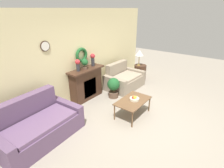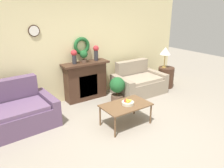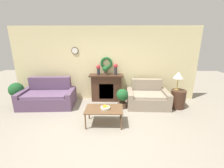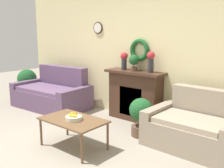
{
  "view_description": "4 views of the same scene",
  "coord_description": "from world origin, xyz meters",
  "px_view_note": "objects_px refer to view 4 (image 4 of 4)",
  "views": [
    {
      "loc": [
        -3.46,
        -1.52,
        2.69
      ],
      "look_at": [
        0.01,
        1.12,
        0.79
      ],
      "focal_mm": 28.0,
      "sensor_mm": 36.0,
      "label": 1
    },
    {
      "loc": [
        -2.43,
        -2.7,
        2.37
      ],
      "look_at": [
        0.26,
        1.22,
        0.66
      ],
      "focal_mm": 35.0,
      "sensor_mm": 36.0,
      "label": 2
    },
    {
      "loc": [
        0.39,
        -3.14,
        2.22
      ],
      "look_at": [
        0.3,
        1.26,
        0.92
      ],
      "focal_mm": 24.0,
      "sensor_mm": 36.0,
      "label": 3
    },
    {
      "loc": [
        2.97,
        -2.05,
        1.76
      ],
      "look_at": [
        0.21,
        1.28,
        0.9
      ],
      "focal_mm": 42.0,
      "sensor_mm": 36.0,
      "label": 4
    }
  ],
  "objects_px": {
    "coffee_table": "(73,122)",
    "fruit_bowl": "(73,117)",
    "couch_left": "(53,94)",
    "vase_on_mantel_left": "(124,59)",
    "fireplace": "(135,95)",
    "vase_on_mantel_right": "(151,60)",
    "potted_plant_on_mantel": "(134,61)",
    "potted_plant_floor_by_loveseat": "(141,115)",
    "potted_plant_floor_by_couch": "(27,81)",
    "loveseat_right": "(195,128)"
  },
  "relations": [
    {
      "from": "fruit_bowl",
      "to": "vase_on_mantel_left",
      "type": "relative_size",
      "value": 0.71
    },
    {
      "from": "couch_left",
      "to": "potted_plant_on_mantel",
      "type": "xyz_separation_m",
      "value": [
        1.99,
        0.48,
        0.88
      ]
    },
    {
      "from": "fireplace",
      "to": "coffee_table",
      "type": "height_order",
      "value": "fireplace"
    },
    {
      "from": "couch_left",
      "to": "vase_on_mantel_left",
      "type": "xyz_separation_m",
      "value": [
        1.73,
        0.5,
        0.89
      ]
    },
    {
      "from": "loveseat_right",
      "to": "vase_on_mantel_right",
      "type": "bearing_deg",
      "value": 158.58
    },
    {
      "from": "vase_on_mantel_left",
      "to": "vase_on_mantel_right",
      "type": "xyz_separation_m",
      "value": [
        0.63,
        0.0,
        0.03
      ]
    },
    {
      "from": "fruit_bowl",
      "to": "potted_plant_floor_by_couch",
      "type": "xyz_separation_m",
      "value": [
        -3.19,
        1.26,
        -0.01
      ]
    },
    {
      "from": "vase_on_mantel_right",
      "to": "potted_plant_floor_by_loveseat",
      "type": "bearing_deg",
      "value": -70.61
    },
    {
      "from": "couch_left",
      "to": "potted_plant_on_mantel",
      "type": "distance_m",
      "value": 2.22
    },
    {
      "from": "coffee_table",
      "to": "vase_on_mantel_right",
      "type": "xyz_separation_m",
      "value": [
        0.31,
        1.69,
        0.82
      ]
    },
    {
      "from": "fireplace",
      "to": "vase_on_mantel_right",
      "type": "relative_size",
      "value": 3.11
    },
    {
      "from": "vase_on_mantel_right",
      "to": "potted_plant_floor_by_couch",
      "type": "bearing_deg",
      "value": -172.6
    },
    {
      "from": "potted_plant_on_mantel",
      "to": "vase_on_mantel_left",
      "type": "bearing_deg",
      "value": 175.55
    },
    {
      "from": "potted_plant_on_mantel",
      "to": "potted_plant_floor_by_couch",
      "type": "xyz_separation_m",
      "value": [
        -3.1,
        -0.43,
        -0.7
      ]
    },
    {
      "from": "potted_plant_floor_by_couch",
      "to": "potted_plant_on_mantel",
      "type": "bearing_deg",
      "value": 7.91
    },
    {
      "from": "vase_on_mantel_left",
      "to": "potted_plant_floor_by_loveseat",
      "type": "xyz_separation_m",
      "value": [
        0.85,
        -0.65,
        -0.83
      ]
    },
    {
      "from": "fruit_bowl",
      "to": "potted_plant_floor_by_couch",
      "type": "bearing_deg",
      "value": 158.42
    },
    {
      "from": "potted_plant_floor_by_loveseat",
      "to": "loveseat_right",
      "type": "bearing_deg",
      "value": 11.84
    },
    {
      "from": "fireplace",
      "to": "vase_on_mantel_left",
      "type": "xyz_separation_m",
      "value": [
        -0.29,
        0.01,
        0.7
      ]
    },
    {
      "from": "potted_plant_on_mantel",
      "to": "potted_plant_floor_by_loveseat",
      "type": "bearing_deg",
      "value": -46.33
    },
    {
      "from": "fruit_bowl",
      "to": "potted_plant_on_mantel",
      "type": "bearing_deg",
      "value": 93.0
    },
    {
      "from": "fireplace",
      "to": "loveseat_right",
      "type": "distance_m",
      "value": 1.53
    },
    {
      "from": "fruit_bowl",
      "to": "potted_plant_floor_by_loveseat",
      "type": "bearing_deg",
      "value": 64.51
    },
    {
      "from": "potted_plant_floor_by_couch",
      "to": "couch_left",
      "type": "bearing_deg",
      "value": -2.38
    },
    {
      "from": "fireplace",
      "to": "fruit_bowl",
      "type": "height_order",
      "value": "fireplace"
    },
    {
      "from": "coffee_table",
      "to": "potted_plant_floor_by_loveseat",
      "type": "bearing_deg",
      "value": 62.87
    },
    {
      "from": "coffee_table",
      "to": "vase_on_mantel_left",
      "type": "relative_size",
      "value": 2.84
    },
    {
      "from": "potted_plant_on_mantel",
      "to": "couch_left",
      "type": "bearing_deg",
      "value": -166.5
    },
    {
      "from": "couch_left",
      "to": "vase_on_mantel_right",
      "type": "xyz_separation_m",
      "value": [
        2.36,
        0.5,
        0.92
      ]
    },
    {
      "from": "coffee_table",
      "to": "fireplace",
      "type": "bearing_deg",
      "value": 91.08
    },
    {
      "from": "fireplace",
      "to": "potted_plant_floor_by_loveseat",
      "type": "height_order",
      "value": "fireplace"
    },
    {
      "from": "potted_plant_floor_by_couch",
      "to": "fireplace",
      "type": "bearing_deg",
      "value": 8.1
    },
    {
      "from": "vase_on_mantel_left",
      "to": "potted_plant_floor_by_couch",
      "type": "height_order",
      "value": "vase_on_mantel_left"
    },
    {
      "from": "coffee_table",
      "to": "fruit_bowl",
      "type": "xyz_separation_m",
      "value": [
        0.03,
        -0.02,
        0.09
      ]
    },
    {
      "from": "fruit_bowl",
      "to": "couch_left",
      "type": "bearing_deg",
      "value": 149.64
    },
    {
      "from": "potted_plant_on_mantel",
      "to": "fruit_bowl",
      "type": "bearing_deg",
      "value": -87.0
    },
    {
      "from": "couch_left",
      "to": "loveseat_right",
      "type": "height_order",
      "value": "couch_left"
    },
    {
      "from": "couch_left",
      "to": "coffee_table",
      "type": "relative_size",
      "value": 1.85
    },
    {
      "from": "coffee_table",
      "to": "potted_plant_floor_by_couch",
      "type": "height_order",
      "value": "potted_plant_floor_by_couch"
    },
    {
      "from": "fireplace",
      "to": "potted_plant_floor_by_loveseat",
      "type": "xyz_separation_m",
      "value": [
        0.57,
        -0.64,
        -0.13
      ]
    },
    {
      "from": "vase_on_mantel_left",
      "to": "vase_on_mantel_right",
      "type": "bearing_deg",
      "value": 0.0
    },
    {
      "from": "coffee_table",
      "to": "vase_on_mantel_right",
      "type": "bearing_deg",
      "value": 79.63
    },
    {
      "from": "couch_left",
      "to": "vase_on_mantel_left",
      "type": "bearing_deg",
      "value": 12.71
    },
    {
      "from": "fruit_bowl",
      "to": "fireplace",
      "type": "bearing_deg",
      "value": 92.02
    },
    {
      "from": "loveseat_right",
      "to": "potted_plant_on_mantel",
      "type": "relative_size",
      "value": 4.5
    },
    {
      "from": "couch_left",
      "to": "potted_plant_floor_by_loveseat",
      "type": "distance_m",
      "value": 2.59
    },
    {
      "from": "fireplace",
      "to": "potted_plant_floor_by_loveseat",
      "type": "bearing_deg",
      "value": -48.36
    },
    {
      "from": "vase_on_mantel_left",
      "to": "potted_plant_on_mantel",
      "type": "xyz_separation_m",
      "value": [
        0.26,
        -0.02,
        -0.02
      ]
    },
    {
      "from": "fruit_bowl",
      "to": "vase_on_mantel_right",
      "type": "height_order",
      "value": "vase_on_mantel_right"
    },
    {
      "from": "fireplace",
      "to": "potted_plant_floor_by_couch",
      "type": "height_order",
      "value": "fireplace"
    }
  ]
}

